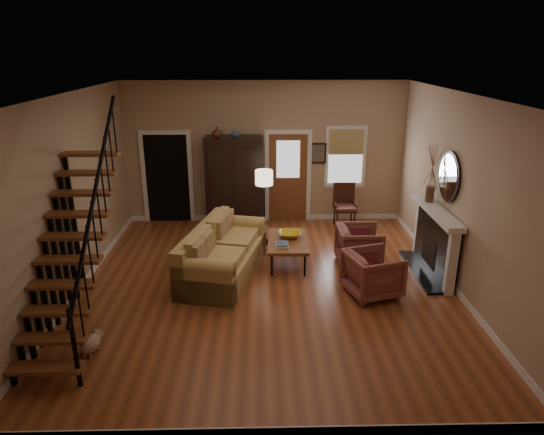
{
  "coord_description": "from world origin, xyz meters",
  "views": [
    {
      "loc": [
        -0.09,
        -7.67,
        4.01
      ],
      "look_at": [
        0.1,
        0.4,
        1.15
      ],
      "focal_mm": 32.0,
      "sensor_mm": 36.0,
      "label": 1
    }
  ],
  "objects_px": {
    "floor_lamp": "(264,207)",
    "armchair_right": "(359,246)",
    "coffee_table": "(287,252)",
    "armchair_left": "(373,274)",
    "armoire": "(235,182)",
    "side_chair": "(345,206)",
    "sofa": "(223,253)"
  },
  "relations": [
    {
      "from": "floor_lamp",
      "to": "armchair_right",
      "type": "bearing_deg",
      "value": -31.76
    },
    {
      "from": "coffee_table",
      "to": "armchair_left",
      "type": "relative_size",
      "value": 1.52
    },
    {
      "from": "armoire",
      "to": "side_chair",
      "type": "relative_size",
      "value": 2.06
    },
    {
      "from": "armoire",
      "to": "sofa",
      "type": "distance_m",
      "value": 2.74
    },
    {
      "from": "floor_lamp",
      "to": "side_chair",
      "type": "height_order",
      "value": "floor_lamp"
    },
    {
      "from": "coffee_table",
      "to": "armchair_right",
      "type": "bearing_deg",
      "value": -2.12
    },
    {
      "from": "armchair_left",
      "to": "armoire",
      "type": "bearing_deg",
      "value": 18.56
    },
    {
      "from": "coffee_table",
      "to": "floor_lamp",
      "type": "xyz_separation_m",
      "value": [
        -0.44,
        1.08,
        0.55
      ]
    },
    {
      "from": "floor_lamp",
      "to": "armoire",
      "type": "bearing_deg",
      "value": 121.08
    },
    {
      "from": "armoire",
      "to": "floor_lamp",
      "type": "height_order",
      "value": "armoire"
    },
    {
      "from": "coffee_table",
      "to": "armchair_left",
      "type": "distance_m",
      "value": 1.88
    },
    {
      "from": "armoire",
      "to": "floor_lamp",
      "type": "distance_m",
      "value": 1.33
    },
    {
      "from": "sofa",
      "to": "floor_lamp",
      "type": "xyz_separation_m",
      "value": [
        0.76,
        1.56,
        0.35
      ]
    },
    {
      "from": "armchair_left",
      "to": "armchair_right",
      "type": "distance_m",
      "value": 1.23
    },
    {
      "from": "sofa",
      "to": "armchair_right",
      "type": "distance_m",
      "value": 2.62
    },
    {
      "from": "coffee_table",
      "to": "floor_lamp",
      "type": "height_order",
      "value": "floor_lamp"
    },
    {
      "from": "armoire",
      "to": "coffee_table",
      "type": "xyz_separation_m",
      "value": [
        1.11,
        -2.19,
        -0.8
      ]
    },
    {
      "from": "sofa",
      "to": "armchair_left",
      "type": "distance_m",
      "value": 2.69
    },
    {
      "from": "armchair_right",
      "to": "floor_lamp",
      "type": "bearing_deg",
      "value": 58.59
    },
    {
      "from": "coffee_table",
      "to": "armchair_right",
      "type": "relative_size",
      "value": 1.54
    },
    {
      "from": "armchair_left",
      "to": "side_chair",
      "type": "height_order",
      "value": "side_chair"
    },
    {
      "from": "coffee_table",
      "to": "sofa",
      "type": "bearing_deg",
      "value": -158.01
    },
    {
      "from": "armchair_right",
      "to": "side_chair",
      "type": "relative_size",
      "value": 0.82
    },
    {
      "from": "armoire",
      "to": "side_chair",
      "type": "height_order",
      "value": "armoire"
    },
    {
      "from": "side_chair",
      "to": "sofa",
      "type": "bearing_deg",
      "value": -136.78
    },
    {
      "from": "side_chair",
      "to": "armoire",
      "type": "bearing_deg",
      "value": 175.52
    },
    {
      "from": "coffee_table",
      "to": "armchair_left",
      "type": "height_order",
      "value": "armchair_left"
    },
    {
      "from": "armchair_right",
      "to": "armchair_left",
      "type": "bearing_deg",
      "value": 179.87
    },
    {
      "from": "armchair_left",
      "to": "side_chair",
      "type": "xyz_separation_m",
      "value": [
        0.07,
        3.28,
        0.12
      ]
    },
    {
      "from": "armchair_left",
      "to": "side_chair",
      "type": "distance_m",
      "value": 3.28
    },
    {
      "from": "armoire",
      "to": "sofa",
      "type": "relative_size",
      "value": 0.87
    },
    {
      "from": "sofa",
      "to": "floor_lamp",
      "type": "bearing_deg",
      "value": 77.45
    }
  ]
}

